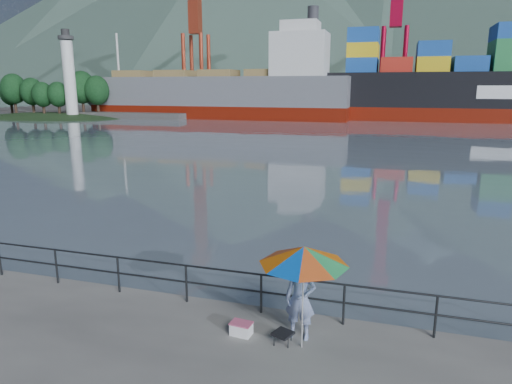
% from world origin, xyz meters
% --- Properties ---
extents(harbor_water, '(500.00, 280.00, 0.00)m').
position_xyz_m(harbor_water, '(0.00, 130.00, 0.00)').
color(harbor_water, slate).
rests_on(harbor_water, ground).
extents(far_dock, '(200.00, 40.00, 0.40)m').
position_xyz_m(far_dock, '(10.00, 93.00, 0.00)').
color(far_dock, '#514F4C').
rests_on(far_dock, ground).
extents(guardrail, '(22.00, 0.06, 1.03)m').
position_xyz_m(guardrail, '(0.00, 1.70, 0.52)').
color(guardrail, '#2D3033').
rests_on(guardrail, ground).
extents(mountains, '(600.00, 332.80, 80.00)m').
position_xyz_m(mountains, '(38.82, 207.75, 35.55)').
color(mountains, '#385147').
rests_on(mountains, ground).
extents(lighthouse_islet, '(48.00, 26.40, 19.20)m').
position_xyz_m(lighthouse_islet, '(-54.97, 61.99, 0.26)').
color(lighthouse_islet, '#263F1E').
rests_on(lighthouse_islet, ground).
extents(fisherman, '(0.70, 0.48, 1.86)m').
position_xyz_m(fisherman, '(4.13, 0.87, 0.93)').
color(fisherman, '#29468F').
rests_on(fisherman, ground).
extents(beach_umbrella, '(2.02, 2.02, 2.28)m').
position_xyz_m(beach_umbrella, '(4.25, 0.48, 2.08)').
color(beach_umbrella, white).
rests_on(beach_umbrella, ground).
extents(folding_stool, '(0.51, 0.51, 0.26)m').
position_xyz_m(folding_stool, '(3.83, 0.51, 0.14)').
color(folding_stool, black).
rests_on(folding_stool, ground).
extents(cooler_bag, '(0.49, 0.35, 0.27)m').
position_xyz_m(cooler_bag, '(2.86, 0.58, 0.13)').
color(cooler_bag, white).
rests_on(cooler_bag, ground).
extents(fishing_rod, '(0.59, 1.44, 1.09)m').
position_xyz_m(fishing_rod, '(3.80, 1.84, 0.00)').
color(fishing_rod, black).
rests_on(fishing_rod, ground).
extents(bulk_carrier, '(47.01, 8.14, 14.50)m').
position_xyz_m(bulk_carrier, '(-22.93, 69.64, 4.20)').
color(bulk_carrier, '#661206').
rests_on(bulk_carrier, ground).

